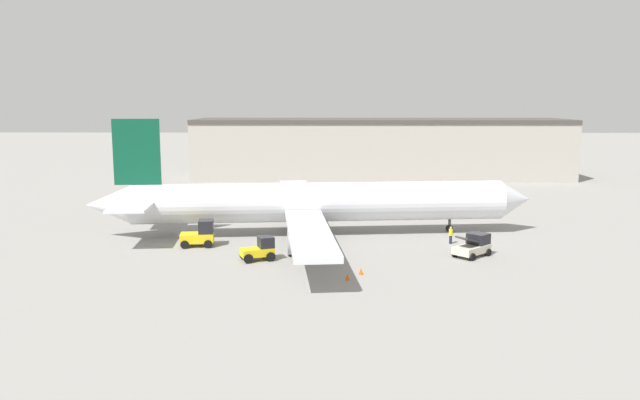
{
  "coord_description": "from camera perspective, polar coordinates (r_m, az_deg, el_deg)",
  "views": [
    {
      "loc": [
        0.91,
        -61.03,
        13.22
      ],
      "look_at": [
        0.0,
        0.0,
        3.47
      ],
      "focal_mm": 35.0,
      "sensor_mm": 36.0,
      "label": 1
    }
  ],
  "objects": [
    {
      "name": "ground_plane",
      "position": [
        62.45,
        0.0,
        -3.15
      ],
      "size": [
        400.0,
        400.0,
        0.0
      ],
      "primitive_type": "plane",
      "color": "gray"
    },
    {
      "name": "terminal_building",
      "position": [
        109.07,
        5.51,
        4.74
      ],
      "size": [
        63.59,
        14.53,
        10.11
      ],
      "color": "#ADA89E",
      "rests_on": "ground_plane"
    },
    {
      "name": "airplane",
      "position": [
        61.77,
        -0.94,
        -0.27
      ],
      "size": [
        44.3,
        40.88,
        11.52
      ],
      "rotation": [
        0.0,
        0.0,
        0.1
      ],
      "color": "silver",
      "rests_on": "ground_plane"
    },
    {
      "name": "ground_crew_worker",
      "position": [
        59.45,
        11.87,
        -3.11
      ],
      "size": [
        0.36,
        0.36,
        1.63
      ],
      "rotation": [
        0.0,
        0.0,
        4.89
      ],
      "color": "#1E2338",
      "rests_on": "ground_plane"
    },
    {
      "name": "baggage_tug",
      "position": [
        58.23,
        -10.92,
        -3.11
      ],
      "size": [
        3.18,
        2.32,
        2.43
      ],
      "rotation": [
        0.0,
        0.0,
        0.13
      ],
      "color": "yellow",
      "rests_on": "ground_plane"
    },
    {
      "name": "belt_loader_truck",
      "position": [
        55.25,
        13.86,
        -4.06
      ],
      "size": [
        3.68,
        3.6,
        1.97
      ],
      "rotation": [
        0.0,
        0.0,
        0.76
      ],
      "color": "beige",
      "rests_on": "ground_plane"
    },
    {
      "name": "pushback_tug",
      "position": [
        52.52,
        -5.52,
        -4.52
      ],
      "size": [
        3.12,
        2.57,
        1.98
      ],
      "rotation": [
        0.0,
        0.0,
        0.38
      ],
      "color": "yellow",
      "rests_on": "ground_plane"
    },
    {
      "name": "safety_cone_near",
      "position": [
        46.81,
        2.53,
        -6.99
      ],
      "size": [
        0.36,
        0.36,
        0.55
      ],
      "color": "#EF590F",
      "rests_on": "ground_plane"
    },
    {
      "name": "safety_cone_far",
      "position": [
        48.25,
        3.76,
        -6.51
      ],
      "size": [
        0.36,
        0.36,
        0.55
      ],
      "color": "#EF590F",
      "rests_on": "ground_plane"
    }
  ]
}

